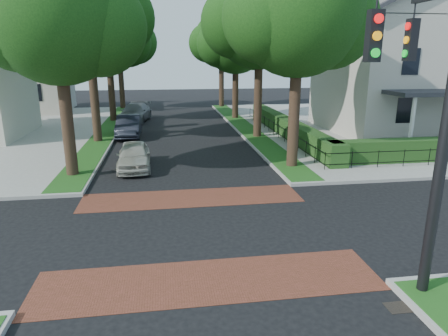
{
  "coord_description": "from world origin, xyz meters",
  "views": [
    {
      "loc": [
        -0.98,
        -12.4,
        5.67
      ],
      "look_at": [
        1.16,
        1.92,
        1.6
      ],
      "focal_mm": 32.0,
      "sensor_mm": 36.0,
      "label": 1
    }
  ],
  "objects_px": {
    "parked_car_middle": "(129,126)",
    "parked_car_rear": "(135,113)",
    "parked_car_front": "(134,156)",
    "traffic_signal": "(435,102)"
  },
  "relations": [
    {
      "from": "traffic_signal",
      "to": "parked_car_middle",
      "type": "relative_size",
      "value": 1.7
    },
    {
      "from": "parked_car_rear",
      "to": "traffic_signal",
      "type": "bearing_deg",
      "value": -64.23
    },
    {
      "from": "parked_car_middle",
      "to": "parked_car_rear",
      "type": "height_order",
      "value": "parked_car_rear"
    },
    {
      "from": "traffic_signal",
      "to": "parked_car_rear",
      "type": "distance_m",
      "value": 29.96
    },
    {
      "from": "traffic_signal",
      "to": "parked_car_middle",
      "type": "bearing_deg",
      "value": 111.56
    },
    {
      "from": "parked_car_front",
      "to": "parked_car_middle",
      "type": "xyz_separation_m",
      "value": [
        -0.96,
        8.94,
        0.07
      ]
    },
    {
      "from": "traffic_signal",
      "to": "parked_car_rear",
      "type": "height_order",
      "value": "traffic_signal"
    },
    {
      "from": "traffic_signal",
      "to": "parked_car_front",
      "type": "height_order",
      "value": "traffic_signal"
    },
    {
      "from": "traffic_signal",
      "to": "parked_car_rear",
      "type": "xyz_separation_m",
      "value": [
        -8.49,
        28.47,
        -3.92
      ]
    },
    {
      "from": "parked_car_rear",
      "to": "parked_car_middle",
      "type": "bearing_deg",
      "value": -80.83
    }
  ]
}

